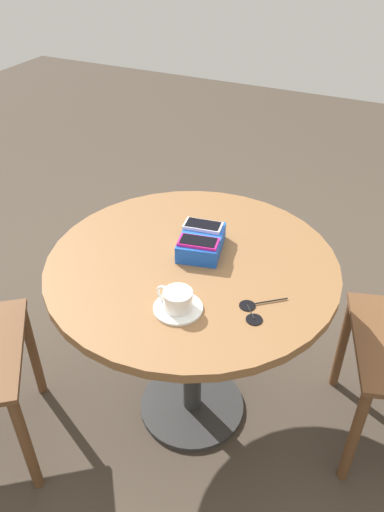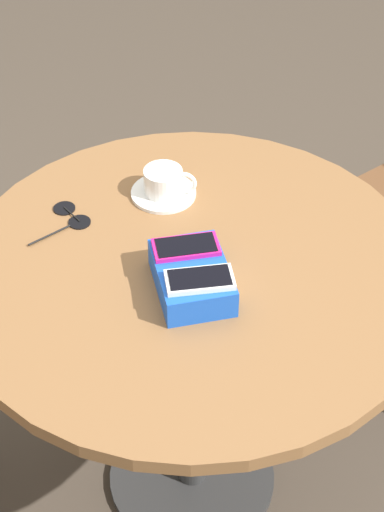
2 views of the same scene
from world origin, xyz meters
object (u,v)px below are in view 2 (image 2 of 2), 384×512
Objects in this scene: phone_magenta at (186,247)px; sunglasses at (70,217)px; phone_box at (194,277)px; round_table at (192,309)px; coffee_cup at (165,181)px; phone_white at (200,280)px; saucer at (164,193)px.

phone_magenta is 0.92× the size of sunglasses.
round_table is at bearing 3.02° from phone_box.
round_table is 0.28m from coffee_cup.
saucer is at bearing 12.82° from phone_white.
phone_box is at bearing -167.29° from saucer.
phone_magenta reaches higher than coffee_cup.
phone_magenta is (0.05, 0.01, 0.03)m from phone_box.
phone_box reaches higher than round_table.
coffee_cup is (0.24, 0.05, -0.03)m from phone_magenta.
phone_white is at bearing -172.85° from round_table.
round_table is at bearing 7.15° from phone_white.
coffee_cup is (0.33, 0.07, -0.03)m from phone_white.
saucer is at bearing 12.71° from phone_box.
phone_magenta is 0.30m from sunglasses.
sunglasses reaches higher than round_table.
phone_white is (-0.11, -0.01, 0.19)m from round_table.
round_table is 0.31m from sunglasses.
sunglasses is (0.25, 0.26, -0.06)m from phone_white.
round_table is at bearing -118.96° from sunglasses.
coffee_cup reaches higher than phone_box.
phone_magenta is 0.25m from saucer.
phone_box is at bearing -167.81° from coffee_cup.
phone_white reaches higher than round_table.
phone_magenta is at bearing 153.82° from round_table.
saucer is at bearing 82.56° from coffee_cup.
phone_magenta reaches higher than round_table.
phone_white is at bearing -164.41° from phone_magenta.
coffee_cup reaches higher than sunglasses.
phone_magenta reaches higher than saucer.
saucer is (0.24, 0.05, -0.06)m from phone_magenta.
coffee_cup reaches higher than round_table.
phone_magenta is at bearing -123.90° from sunglasses.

